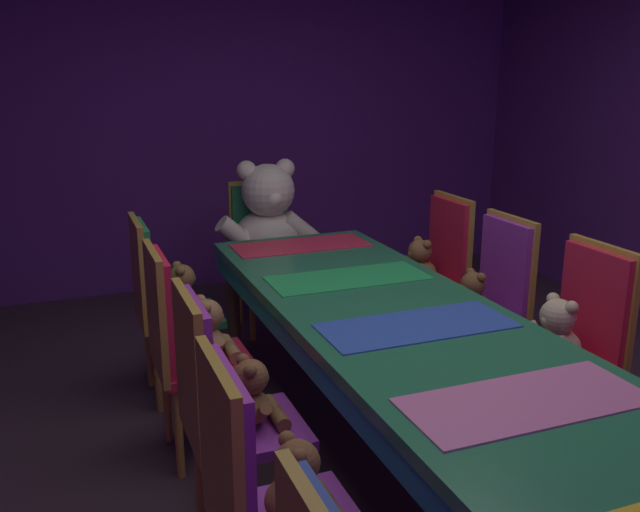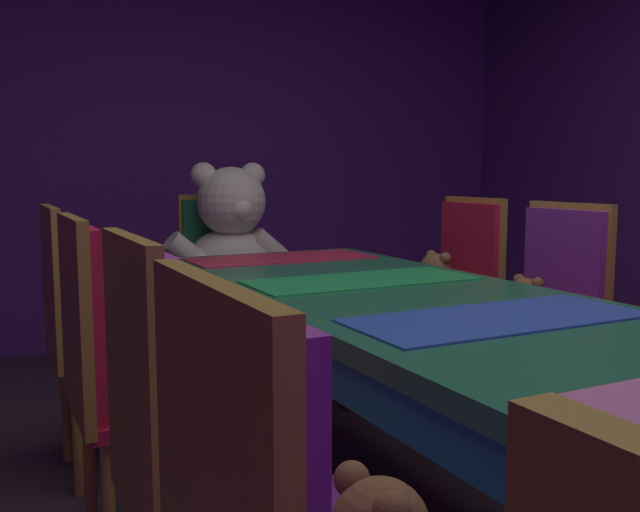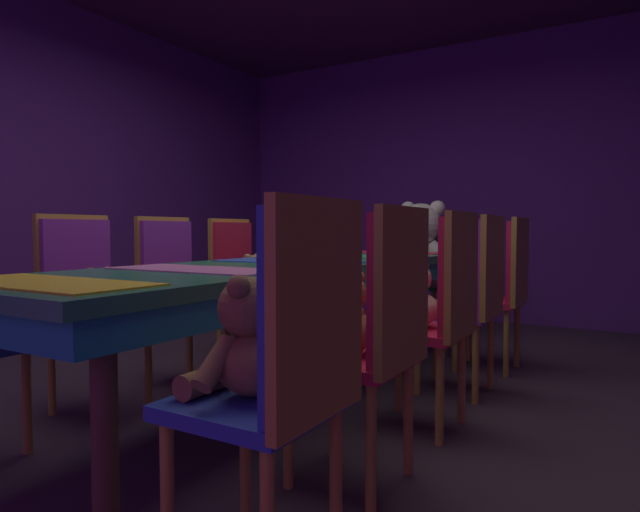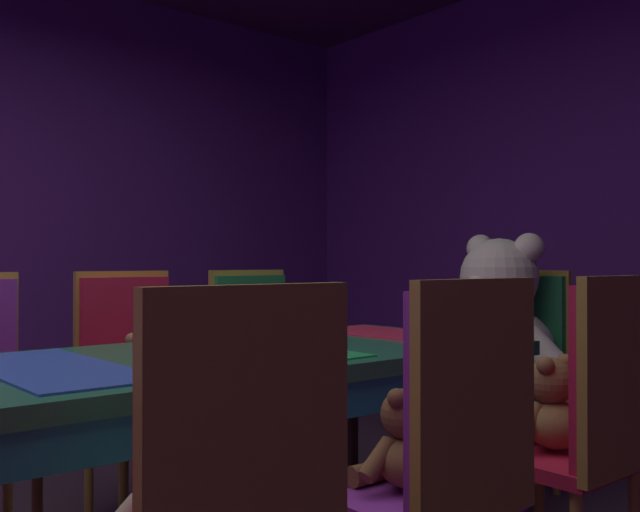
# 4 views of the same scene
# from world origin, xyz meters

# --- Properties ---
(ground_plane) EXTENTS (7.90, 7.90, 0.00)m
(ground_plane) POSITION_xyz_m (0.00, 0.00, 0.00)
(ground_plane) COLOR #3F2D38
(wall_back) EXTENTS (5.20, 0.12, 2.80)m
(wall_back) POSITION_xyz_m (0.00, 3.20, 1.40)
(wall_back) COLOR #59267F
(wall_back) RESTS_ON ground_plane
(wall_left) EXTENTS (0.12, 6.40, 2.80)m
(wall_left) POSITION_xyz_m (-2.60, 0.00, 1.40)
(wall_left) COLOR #59267F
(wall_left) RESTS_ON ground_plane
(banquet_table) EXTENTS (0.90, 3.16, 0.75)m
(banquet_table) POSITION_xyz_m (0.00, 0.00, 0.66)
(banquet_table) COLOR #26724C
(banquet_table) RESTS_ON ground_plane
(chair_left_1) EXTENTS (0.42, 0.41, 0.98)m
(chair_left_1) POSITION_xyz_m (-0.85, -0.60, 0.60)
(chair_left_1) COLOR purple
(chair_left_1) RESTS_ON ground_plane
(teddy_left_1) EXTENTS (0.22, 0.28, 0.26)m
(teddy_left_1) POSITION_xyz_m (-0.70, -0.60, 0.57)
(teddy_left_1) COLOR brown
(teddy_left_1) RESTS_ON chair_left_1
(chair_left_2) EXTENTS (0.42, 0.41, 0.98)m
(chair_left_2) POSITION_xyz_m (-0.82, -0.01, 0.60)
(chair_left_2) COLOR purple
(chair_left_2) RESTS_ON ground_plane
(teddy_left_2) EXTENTS (0.21, 0.27, 0.26)m
(teddy_left_2) POSITION_xyz_m (-0.67, -0.01, 0.57)
(teddy_left_2) COLOR brown
(teddy_left_2) RESTS_ON chair_left_2
(chair_left_3) EXTENTS (0.42, 0.41, 0.98)m
(chair_left_3) POSITION_xyz_m (-0.84, 0.62, 0.60)
(chair_left_3) COLOR red
(chair_left_3) RESTS_ON ground_plane
(teddy_left_3) EXTENTS (0.23, 0.30, 0.29)m
(teddy_left_3) POSITION_xyz_m (-0.69, 0.62, 0.58)
(teddy_left_3) COLOR #9E7247
(teddy_left_3) RESTS_ON chair_left_3
(chair_left_4) EXTENTS (0.42, 0.41, 0.98)m
(chair_left_4) POSITION_xyz_m (-0.83, 1.25, 0.60)
(chair_left_4) COLOR #268C4C
(chair_left_4) RESTS_ON ground_plane
(teddy_left_4) EXTENTS (0.23, 0.29, 0.28)m
(teddy_left_4) POSITION_xyz_m (-0.69, 1.25, 0.58)
(teddy_left_4) COLOR olive
(teddy_left_4) RESTS_ON chair_left_4
(chair_right_0) EXTENTS (0.42, 0.41, 0.98)m
(chair_right_0) POSITION_xyz_m (0.84, -1.21, 0.60)
(chair_right_0) COLOR #2D47B2
(chair_right_0) RESTS_ON ground_plane
(teddy_right_0) EXTENTS (0.27, 0.35, 0.33)m
(teddy_right_0) POSITION_xyz_m (0.69, -1.21, 0.60)
(teddy_right_0) COLOR olive
(teddy_right_0) RESTS_ON chair_right_0
(chair_right_1) EXTENTS (0.42, 0.41, 0.98)m
(chair_right_1) POSITION_xyz_m (0.82, -0.63, 0.60)
(chair_right_1) COLOR red
(chair_right_1) RESTS_ON ground_plane
(teddy_right_1) EXTENTS (0.25, 0.32, 0.30)m
(teddy_right_1) POSITION_xyz_m (0.68, -0.63, 0.59)
(teddy_right_1) COLOR #9E7247
(teddy_right_1) RESTS_ON chair_right_1
(chair_right_2) EXTENTS (0.42, 0.41, 0.98)m
(chair_right_2) POSITION_xyz_m (0.84, 0.01, 0.60)
(chair_right_2) COLOR red
(chair_right_2) RESTS_ON ground_plane
(teddy_right_2) EXTENTS (0.25, 0.33, 0.31)m
(teddy_right_2) POSITION_xyz_m (0.69, 0.01, 0.59)
(teddy_right_2) COLOR beige
(teddy_right_2) RESTS_ON chair_right_2
(chair_right_3) EXTENTS (0.42, 0.41, 0.98)m
(chair_right_3) POSITION_xyz_m (0.82, 0.63, 0.60)
(chair_right_3) COLOR purple
(chair_right_3) RESTS_ON ground_plane
(teddy_right_3) EXTENTS (0.21, 0.27, 0.26)m
(teddy_right_3) POSITION_xyz_m (0.68, 0.63, 0.57)
(teddy_right_3) COLOR brown
(teddy_right_3) RESTS_ON chair_right_3
(chair_right_4) EXTENTS (0.42, 0.41, 0.98)m
(chair_right_4) POSITION_xyz_m (0.85, 1.24, 0.60)
(chair_right_4) COLOR red
(chair_right_4) RESTS_ON ground_plane
(teddy_right_4) EXTENTS (0.23, 0.30, 0.29)m
(teddy_right_4) POSITION_xyz_m (0.70, 1.24, 0.58)
(teddy_right_4) COLOR olive
(teddy_right_4) RESTS_ON chair_right_4
(throne_chair) EXTENTS (0.41, 0.42, 0.98)m
(throne_chair) POSITION_xyz_m (0.00, 2.12, 0.60)
(throne_chair) COLOR #268C4C
(throne_chair) RESTS_ON ground_plane
(king_teddy_bear) EXTENTS (0.73, 0.57, 0.69)m
(king_teddy_bear) POSITION_xyz_m (0.00, 1.95, 0.75)
(king_teddy_bear) COLOR silver
(king_teddy_bear) RESTS_ON throne_chair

